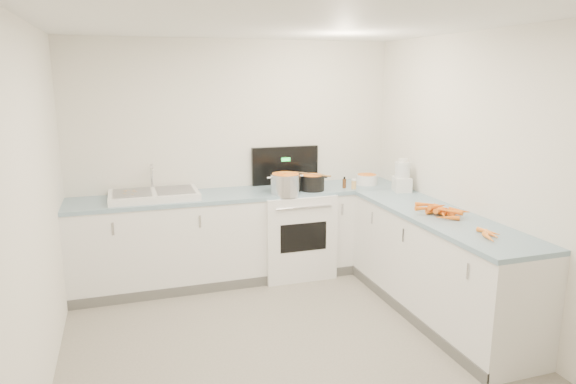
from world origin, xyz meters
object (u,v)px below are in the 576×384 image
object	(u,v)px
mixing_bowl	(367,179)
black_pot	(312,184)
stove	(293,231)
extract_bottle	(344,183)
sink	(154,195)
steel_pot	(286,185)
spice_jar	(354,185)
food_processor	(402,177)

from	to	relation	value
mixing_bowl	black_pot	bearing A→B (deg)	-171.80
stove	extract_bottle	size ratio (longest dim) A/B	13.64
black_pot	mixing_bowl	world-z (taller)	black_pot
stove	sink	xyz separation A→B (m)	(-1.45, 0.02, 0.50)
sink	extract_bottle	size ratio (longest dim) A/B	8.63
black_pot	extract_bottle	xyz separation A→B (m)	(0.37, -0.00, -0.02)
black_pot	extract_bottle	bearing A→B (deg)	-0.36
black_pot	extract_bottle	size ratio (longest dim) A/B	2.57
steel_pot	black_pot	world-z (taller)	steel_pot
stove	mixing_bowl	distance (m)	1.00
sink	steel_pot	bearing A→B (deg)	-8.46
sink	black_pot	size ratio (longest dim) A/B	3.35
mixing_bowl	spice_jar	xyz separation A→B (m)	(-0.24, -0.18, -0.01)
mixing_bowl	extract_bottle	bearing A→B (deg)	-162.35
black_pot	mixing_bowl	xyz separation A→B (m)	(0.69, 0.10, -0.02)
sink	food_processor	world-z (taller)	food_processor
stove	extract_bottle	distance (m)	0.76
sink	spice_jar	distance (m)	2.08
stove	food_processor	distance (m)	1.30
sink	spice_jar	world-z (taller)	sink
sink	steel_pot	xyz separation A→B (m)	(1.31, -0.19, 0.05)
black_pot	spice_jar	size ratio (longest dim) A/B	2.82
sink	spice_jar	size ratio (longest dim) A/B	9.44
sink	extract_bottle	distance (m)	1.99
steel_pot	food_processor	bearing A→B (deg)	-13.01
sink	black_pot	distance (m)	1.63
stove	extract_bottle	xyz separation A→B (m)	(0.54, -0.12, 0.52)
extract_bottle	spice_jar	bearing A→B (deg)	-43.11
black_pot	steel_pot	bearing A→B (deg)	-169.87
mixing_bowl	extract_bottle	world-z (taller)	mixing_bowl
black_pot	food_processor	size ratio (longest dim) A/B	0.74
black_pot	sink	bearing A→B (deg)	175.13
stove	steel_pot	distance (m)	0.60
extract_bottle	spice_jar	size ratio (longest dim) A/B	1.09
stove	sink	size ratio (longest dim) A/B	1.58
stove	food_processor	size ratio (longest dim) A/B	3.94
mixing_bowl	extract_bottle	xyz separation A→B (m)	(-0.32, -0.10, -0.01)
spice_jar	food_processor	bearing A→B (deg)	-30.64
stove	black_pot	world-z (taller)	stove
mixing_bowl	food_processor	world-z (taller)	food_processor
stove	sink	bearing A→B (deg)	179.38
food_processor	stove	bearing A→B (deg)	156.60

